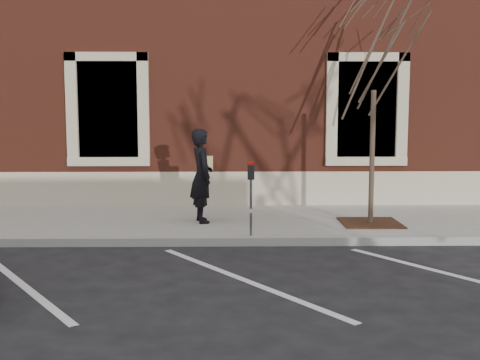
{
  "coord_description": "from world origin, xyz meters",
  "views": [
    {
      "loc": [
        -0.19,
        -10.52,
        2.43
      ],
      "look_at": [
        0.0,
        0.6,
        1.1
      ],
      "focal_mm": 45.0,
      "sensor_mm": 36.0,
      "label": 1
    }
  ],
  "objects": [
    {
      "name": "ground",
      "position": [
        0.0,
        0.0,
        0.0
      ],
      "size": [
        120.0,
        120.0,
        0.0
      ],
      "primitive_type": "plane",
      "color": "#28282B",
      "rests_on": "ground"
    },
    {
      "name": "sidewalk_near",
      "position": [
        0.0,
        1.75,
        0.07
      ],
      "size": [
        40.0,
        3.5,
        0.15
      ],
      "primitive_type": "cube",
      "color": "#B6B4AB",
      "rests_on": "ground"
    },
    {
      "name": "curb_near",
      "position": [
        0.0,
        -0.05,
        0.07
      ],
      "size": [
        40.0,
        0.12,
        0.15
      ],
      "primitive_type": "cube",
      "color": "#9E9E99",
      "rests_on": "ground"
    },
    {
      "name": "parking_stripes",
      "position": [
        0.0,
        -2.2,
        0.0
      ],
      "size": [
        28.0,
        4.4,
        0.01
      ],
      "primitive_type": null,
      "color": "silver",
      "rests_on": "ground"
    },
    {
      "name": "building_civic",
      "position": [
        0.0,
        7.74,
        4.0
      ],
      "size": [
        40.0,
        8.62,
        8.0
      ],
      "color": "maroon",
      "rests_on": "ground"
    },
    {
      "name": "man",
      "position": [
        -0.75,
        1.42,
        1.09
      ],
      "size": [
        0.62,
        0.78,
        1.88
      ],
      "primitive_type": "imported",
      "rotation": [
        0.0,
        0.0,
        1.85
      ],
      "color": "black",
      "rests_on": "sidewalk_near"
    },
    {
      "name": "parking_meter",
      "position": [
        0.19,
        0.12,
        1.08
      ],
      "size": [
        0.12,
        0.09,
        1.34
      ],
      "rotation": [
        0.0,
        0.0,
        -0.01
      ],
      "color": "#595B60",
      "rests_on": "sidewalk_near"
    },
    {
      "name": "tree_grate",
      "position": [
        2.61,
        1.2,
        0.16
      ],
      "size": [
        1.15,
        1.15,
        0.03
      ],
      "primitive_type": "cube",
      "color": "#402614",
      "rests_on": "sidewalk_near"
    },
    {
      "name": "sapling",
      "position": [
        2.61,
        1.2,
        3.49
      ],
      "size": [
        2.87,
        2.87,
        4.78
      ],
      "color": "#503A30",
      "rests_on": "sidewalk_near"
    }
  ]
}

